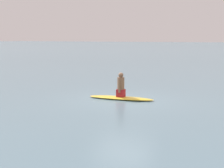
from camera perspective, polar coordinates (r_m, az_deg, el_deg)
name	(u,v)px	position (r m, az deg, el deg)	size (l,w,h in m)	color
ground_plane	(123,100)	(14.70, 1.85, -2.64)	(400.00, 400.00, 0.00)	slate
surfboard	(121,98)	(14.83, 1.47, -2.33)	(2.93, 0.69, 0.11)	gold
person_paddler	(121,86)	(14.75, 1.48, -0.30)	(0.46, 0.38, 1.05)	#A51E23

